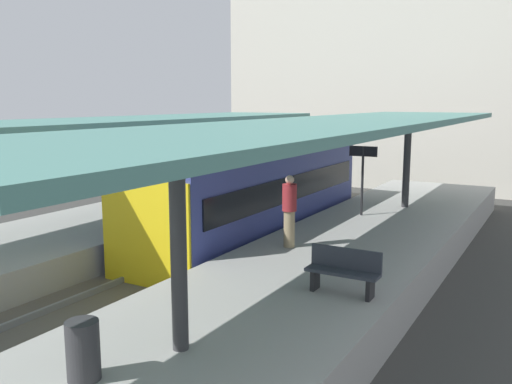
{
  "coord_description": "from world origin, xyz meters",
  "views": [
    {
      "loc": [
        8.52,
        -10.92,
        4.61
      ],
      "look_at": [
        0.62,
        2.9,
        1.95
      ],
      "focal_mm": 38.34,
      "sensor_mm": 36.0,
      "label": 1
    }
  ],
  "objects": [
    {
      "name": "platform_sign",
      "position": [
        2.95,
        5.61,
        2.62
      ],
      "size": [
        0.9,
        0.08,
        2.21
      ],
      "color": "#262628",
      "rests_on": "platform_right"
    },
    {
      "name": "rail_near_side",
      "position": [
        -0.72,
        0.0,
        0.27
      ],
      "size": [
        0.08,
        28.0,
        0.14
      ],
      "primitive_type": "cube",
      "color": "slate",
      "rests_on": "track_ballast"
    },
    {
      "name": "passenger_mid_platform",
      "position": [
        -5.26,
        3.75,
        1.82
      ],
      "size": [
        0.36,
        0.36,
        1.59
      ],
      "color": "#7A337A",
      "rests_on": "platform_left"
    },
    {
      "name": "canopy_right",
      "position": [
        3.8,
        1.4,
        4.04
      ],
      "size": [
        4.18,
        21.0,
        3.16
      ],
      "color": "#333335",
      "rests_on": "platform_right"
    },
    {
      "name": "platform_left",
      "position": [
        -3.8,
        0.0,
        0.5
      ],
      "size": [
        4.4,
        28.0,
        1.0
      ],
      "primitive_type": "cube",
      "color": "#9E9E99",
      "rests_on": "ground_plane"
    },
    {
      "name": "station_building_backdrop",
      "position": [
        -0.14,
        20.0,
        5.5
      ],
      "size": [
        18.0,
        6.0,
        11.0
      ],
      "primitive_type": "cube",
      "color": "beige",
      "rests_on": "ground_plane"
    },
    {
      "name": "canopy_left",
      "position": [
        -3.8,
        1.4,
        3.95
      ],
      "size": [
        4.18,
        21.0,
        3.06
      ],
      "color": "#333335",
      "rests_on": "platform_left"
    },
    {
      "name": "track_ballast",
      "position": [
        0.0,
        0.0,
        0.1
      ],
      "size": [
        3.2,
        28.0,
        0.2
      ],
      "primitive_type": "cube",
      "color": "#59544C",
      "rests_on": "ground_plane"
    },
    {
      "name": "litter_bin",
      "position": [
        3.24,
        -6.24,
        1.4
      ],
      "size": [
        0.44,
        0.44,
        0.8
      ],
      "primitive_type": "cylinder",
      "color": "#2D2D30",
      "rests_on": "platform_right"
    },
    {
      "name": "passenger_near_bench",
      "position": [
        2.65,
        1.02,
        1.94
      ],
      "size": [
        0.36,
        0.36,
        1.81
      ],
      "color": "#998460",
      "rests_on": "platform_right"
    },
    {
      "name": "ground_plane",
      "position": [
        0.0,
        0.0,
        0.0
      ],
      "size": [
        80.0,
        80.0,
        0.0
      ],
      "primitive_type": "plane",
      "color": "#383835"
    },
    {
      "name": "commuter_train",
      "position": [
        0.0,
        3.88,
        1.73
      ],
      "size": [
        2.78,
        10.46,
        3.1
      ],
      "color": "#38428C",
      "rests_on": "track_ballast"
    },
    {
      "name": "platform_bench",
      "position": [
        5.03,
        -1.48,
        1.46
      ],
      "size": [
        1.4,
        0.41,
        0.86
      ],
      "color": "black",
      "rests_on": "platform_right"
    },
    {
      "name": "rail_far_side",
      "position": [
        0.72,
        0.0,
        0.27
      ],
      "size": [
        0.08,
        28.0,
        0.14
      ],
      "primitive_type": "cube",
      "color": "slate",
      "rests_on": "track_ballast"
    },
    {
      "name": "platform_right",
      "position": [
        3.8,
        0.0,
        0.5
      ],
      "size": [
        4.4,
        28.0,
        1.0
      ],
      "primitive_type": "cube",
      "color": "#9E9E99",
      "rests_on": "ground_plane"
    }
  ]
}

